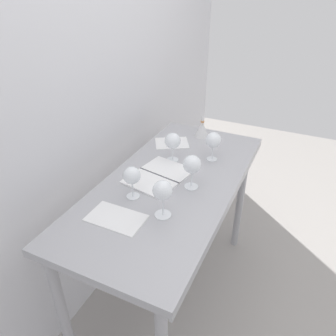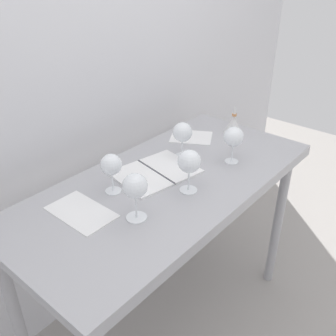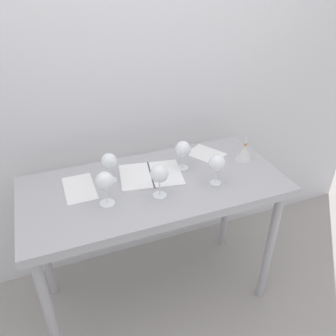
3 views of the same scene
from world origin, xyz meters
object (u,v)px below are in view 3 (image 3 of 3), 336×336
object	(u,v)px
decanter_funnel	(244,152)
wine_glass_near_right	(217,164)
wine_glass_far_left	(109,162)
tasting_sheet_lower	(79,188)
wine_glass_near_center	(159,174)
open_notebook	(151,175)
wine_glass_far_right	(183,150)
wine_glass_near_left	(105,182)
tasting_sheet_upper	(206,154)

from	to	relation	value
decanter_funnel	wine_glass_near_right	bearing A→B (deg)	-149.16
wine_glass_far_left	tasting_sheet_lower	bearing A→B (deg)	-175.22
wine_glass_near_right	wine_glass_near_center	bearing A→B (deg)	179.39
wine_glass_near_center	open_notebook	xyz separation A→B (m)	(0.02, 0.19, -0.12)
wine_glass_far_right	wine_glass_near_left	size ratio (longest dim) A/B	0.94
wine_glass_near_center	wine_glass_near_right	distance (m)	0.32
tasting_sheet_lower	decanter_funnel	world-z (taller)	decanter_funnel
tasting_sheet_lower	decanter_funnel	bearing A→B (deg)	-3.12
wine_glass_near_left	wine_glass_far_left	size ratio (longest dim) A/B	1.10
wine_glass_near_left	decanter_funnel	distance (m)	0.86
wine_glass_far_right	wine_glass_near_left	world-z (taller)	wine_glass_near_left
open_notebook	decanter_funnel	distance (m)	0.57
wine_glass_near_right	open_notebook	xyz separation A→B (m)	(-0.30, 0.20, -0.12)
wine_glass_near_right	open_notebook	size ratio (longest dim) A/B	0.45
wine_glass_near_center	tasting_sheet_upper	world-z (taller)	wine_glass_near_center
open_notebook	wine_glass_near_center	bearing A→B (deg)	-85.09
decanter_funnel	open_notebook	bearing A→B (deg)	176.77
wine_glass_far_left	open_notebook	world-z (taller)	wine_glass_far_left
open_notebook	tasting_sheet_upper	size ratio (longest dim) A/B	1.82
tasting_sheet_upper	tasting_sheet_lower	xyz separation A→B (m)	(-0.78, -0.09, 0.00)
wine_glass_far_right	decanter_funnel	distance (m)	0.39
wine_glass_near_left	open_notebook	xyz separation A→B (m)	(0.28, 0.16, -0.13)
wine_glass_far_right	wine_glass_near_right	world-z (taller)	wine_glass_near_right
wine_glass_far_right	open_notebook	distance (m)	0.23
wine_glass_near_center	tasting_sheet_lower	distance (m)	0.44
wine_glass_near_left	open_notebook	distance (m)	0.35
wine_glass_far_right	tasting_sheet_upper	bearing A→B (deg)	25.88
wine_glass_near_left	tasting_sheet_upper	distance (m)	0.73
tasting_sheet_upper	tasting_sheet_lower	bearing A→B (deg)	155.97
wine_glass_near_right	open_notebook	world-z (taller)	wine_glass_near_right
wine_glass_far_left	tasting_sheet_upper	world-z (taller)	wine_glass_far_left
wine_glass_near_center	tasting_sheet_upper	bearing A→B (deg)	36.00
wine_glass_near_right	tasting_sheet_lower	world-z (taller)	wine_glass_near_right
wine_glass_near_right	tasting_sheet_upper	xyz separation A→B (m)	(0.09, 0.30, -0.12)
wine_glass_near_center	open_notebook	bearing A→B (deg)	84.68
wine_glass_far_right	decanter_funnel	bearing A→B (deg)	-6.11
tasting_sheet_upper	wine_glass_near_right	bearing A→B (deg)	-137.32
tasting_sheet_lower	open_notebook	bearing A→B (deg)	-2.67
wine_glass_near_right	tasting_sheet_lower	xyz separation A→B (m)	(-0.68, 0.21, -0.12)
wine_glass_near_right	wine_glass_near_left	size ratio (longest dim) A/B	0.95
wine_glass_near_center	tasting_sheet_lower	size ratio (longest dim) A/B	0.70
wine_glass_near_center	decanter_funnel	xyz separation A→B (m)	(0.59, 0.16, -0.08)
open_notebook	tasting_sheet_lower	world-z (taller)	open_notebook
wine_glass_far_left	tasting_sheet_lower	distance (m)	0.21
wine_glass_far_right	wine_glass_far_left	world-z (taller)	wine_glass_far_right
tasting_sheet_lower	wine_glass_far_left	bearing A→B (deg)	4.58
wine_glass_near_left	tasting_sheet_upper	size ratio (longest dim) A/B	0.87
tasting_sheet_upper	wine_glass_far_right	bearing A→B (deg)	175.52
wine_glass_near_left	wine_glass_far_left	bearing A→B (deg)	71.56
decanter_funnel	wine_glass_near_center	bearing A→B (deg)	-164.79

